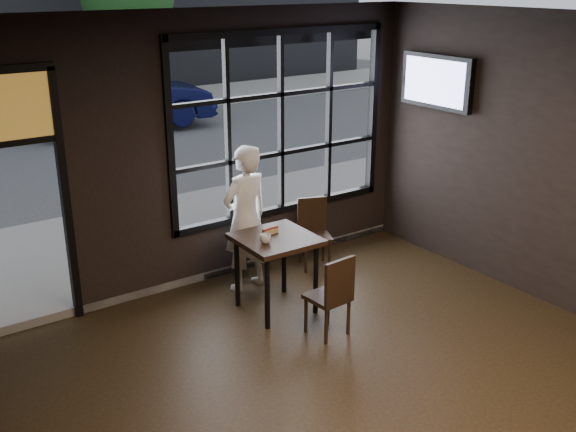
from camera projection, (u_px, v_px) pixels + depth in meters
ceiling at (430, 27)px, 4.43m from camera, size 6.00×7.00×0.02m
window_frame at (281, 124)px, 8.25m from camera, size 3.06×0.12×2.28m
cafe_table at (276, 273)px, 7.40m from camera, size 0.82×0.82×0.87m
chair_near at (328, 294)px, 6.89m from camera, size 0.41×0.41×0.89m
chair_window at (315, 235)px, 8.48m from camera, size 0.50×0.50×0.88m
man at (245, 219)px, 7.77m from camera, size 0.69×0.51×1.74m
hotdog at (270, 231)px, 7.33m from camera, size 0.21×0.10×0.06m
cup at (265, 239)px, 7.07m from camera, size 0.13×0.13×0.10m
tv at (437, 81)px, 8.33m from camera, size 0.13×1.13×0.66m
navy_car at (124, 98)px, 15.79m from camera, size 4.27×1.90×1.36m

